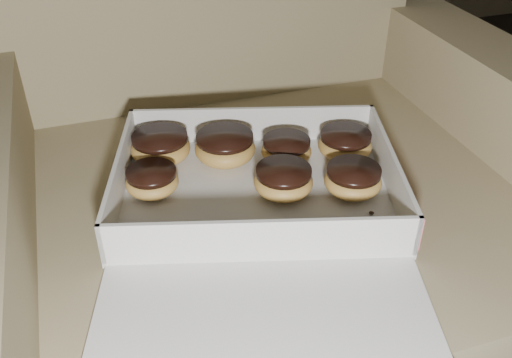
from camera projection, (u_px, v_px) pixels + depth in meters
The scene contains 14 objects.
armchair at pixel (259, 223), 0.98m from camera, with size 0.93×0.78×0.97m.
bakery_box at pixel (260, 205), 0.79m from camera, with size 0.50×0.55×0.07m.
donut_a at pixel (225, 147), 0.88m from camera, with size 0.09×0.09×0.05m.
donut_b at pixel (161, 147), 0.88m from camera, with size 0.09×0.09×0.05m.
donut_c at pixel (286, 150), 0.88m from camera, with size 0.08×0.08×0.04m.
donut_d at pixel (353, 179), 0.81m from camera, with size 0.08×0.08×0.04m.
donut_e at pixel (152, 180), 0.82m from camera, with size 0.08×0.08×0.04m.
donut_f at pixel (345, 144), 0.89m from camera, with size 0.09×0.09×0.04m.
donut_g at pixel (283, 180), 0.81m from camera, with size 0.09×0.09×0.04m.
crumb_a at pixel (275, 247), 0.73m from camera, with size 0.01×0.01×0.00m, color black.
crumb_b at pixel (159, 239), 0.74m from camera, with size 0.01×0.01×0.00m, color black.
crumb_c at pixel (369, 232), 0.75m from camera, with size 0.01×0.01×0.00m, color black.
crumb_d at pixel (141, 244), 0.73m from camera, with size 0.01×0.01×0.00m, color black.
crumb_e at pixel (371, 213), 0.78m from camera, with size 0.01×0.01×0.00m, color black.
Camera 1 is at (-0.59, 0.01, 0.93)m, focal length 40.00 mm.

